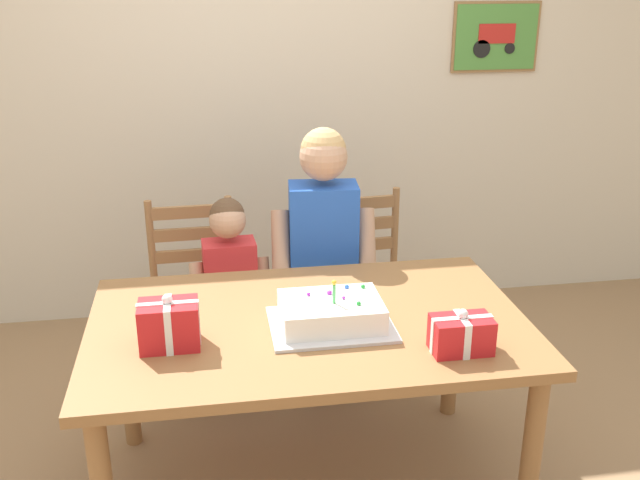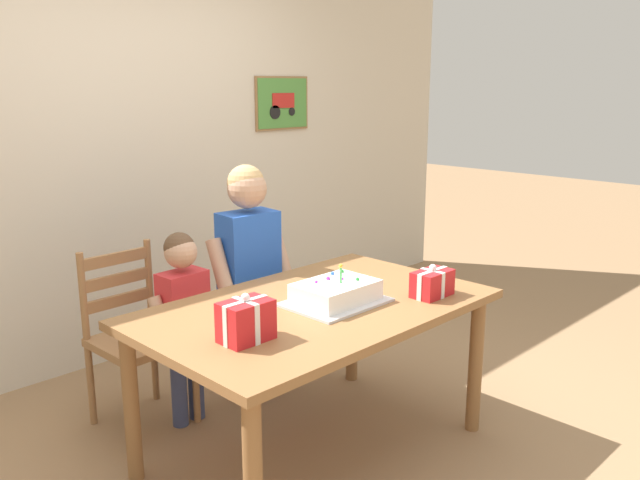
{
  "view_description": "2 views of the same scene",
  "coord_description": "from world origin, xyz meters",
  "views": [
    {
      "loc": [
        -0.34,
        -2.36,
        1.97
      ],
      "look_at": [
        0.07,
        0.17,
        1.0
      ],
      "focal_mm": 40.8,
      "sensor_mm": 36.0,
      "label": 1
    },
    {
      "loc": [
        -1.99,
        -2.01,
        1.73
      ],
      "look_at": [
        0.16,
        0.13,
        1.0
      ],
      "focal_mm": 36.76,
      "sensor_mm": 36.0,
      "label": 2
    }
  ],
  "objects": [
    {
      "name": "ground_plane",
      "position": [
        0.0,
        0.0,
        0.0
      ],
      "size": [
        20.0,
        20.0,
        0.0
      ],
      "primitive_type": "plane",
      "color": "#997551"
    },
    {
      "name": "back_wall",
      "position": [
        0.0,
        1.74,
        1.3
      ],
      "size": [
        6.4,
        0.11,
        2.6
      ],
      "color": "beige",
      "rests_on": "ground"
    },
    {
      "name": "dining_table",
      "position": [
        0.0,
        0.0,
        0.66
      ],
      "size": [
        1.6,
        0.99,
        0.75
      ],
      "color": "olive",
      "rests_on": "ground"
    },
    {
      "name": "birthday_cake",
      "position": [
        0.07,
        -0.06,
        0.8
      ],
      "size": [
        0.44,
        0.34,
        0.19
      ],
      "color": "silver",
      "rests_on": "dining_table"
    },
    {
      "name": "gift_box_red_large",
      "position": [
        0.47,
        -0.31,
        0.81
      ],
      "size": [
        0.21,
        0.13,
        0.16
      ],
      "color": "red",
      "rests_on": "dining_table"
    },
    {
      "name": "gift_box_beside_cake",
      "position": [
        -0.49,
        -0.12,
        0.83
      ],
      "size": [
        0.21,
        0.14,
        0.2
      ],
      "color": "red",
      "rests_on": "dining_table"
    },
    {
      "name": "chair_left",
      "position": [
        -0.43,
        0.87,
        0.47
      ],
      "size": [
        0.43,
        0.43,
        0.92
      ],
      "color": "#996B42",
      "rests_on": "ground"
    },
    {
      "name": "chair_right",
      "position": [
        0.42,
        0.87,
        0.47
      ],
      "size": [
        0.45,
        0.45,
        0.92
      ],
      "color": "#996B42",
      "rests_on": "ground"
    },
    {
      "name": "child_older",
      "position": [
        0.17,
        0.68,
        0.8
      ],
      "size": [
        0.49,
        0.29,
        1.31
      ],
      "color": "#38426B",
      "rests_on": "ground"
    },
    {
      "name": "child_younger",
      "position": [
        -0.26,
        0.68,
        0.62
      ],
      "size": [
        0.37,
        0.22,
        1.01
      ],
      "color": "#38426B",
      "rests_on": "ground"
    }
  ]
}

